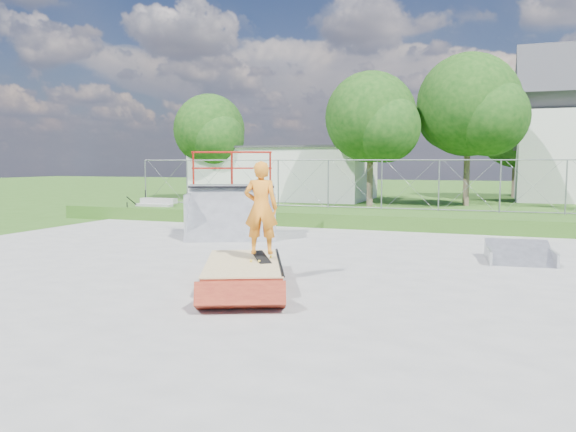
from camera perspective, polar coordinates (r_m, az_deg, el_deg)
name	(u,v)px	position (r m, az deg, el deg)	size (l,w,h in m)	color
ground	(276,280)	(10.59, -1.26, -6.56)	(120.00, 120.00, 0.00)	#305718
concrete_pad	(276,279)	(10.59, -1.26, -6.45)	(20.00, 16.00, 0.04)	gray
grass_berm	(376,219)	(19.61, 8.90, -0.29)	(24.00, 3.00, 0.50)	#305718
grind_box	(243,273)	(10.28, -4.55, -5.77)	(2.32, 3.06, 0.41)	maroon
quarter_pipe	(231,195)	(16.23, -5.82, 2.14)	(2.53, 2.14, 2.53)	#96989D
flat_bank_ramp	(520,254)	(13.29, 22.47, -3.59)	(1.36, 1.45, 0.42)	#96989D
skateboard	(261,258)	(10.39, -2.74, -4.24)	(0.22, 0.80, 0.02)	black
skater	(261,212)	(10.28, -2.76, 0.43)	(0.62, 0.41, 1.70)	orange
concrete_stairs	(152,209)	(22.15, -13.64, 0.67)	(1.50, 1.60, 0.80)	gray
chain_link_fence	(382,185)	(20.51, 9.49, 3.17)	(20.00, 0.06, 1.80)	gray
utility_building_flat	(285,174)	(33.77, -0.31, 4.32)	(10.00, 6.00, 3.00)	silver
tree_left_near	(375,120)	(28.10, 8.83, 9.59)	(4.76, 4.48, 6.65)	brown
tree_center	(474,108)	(29.59, 18.41, 10.35)	(5.44, 5.12, 7.60)	brown
tree_left_far	(212,132)	(33.38, -7.76, 8.43)	(4.42, 4.16, 6.18)	brown
tree_back_mid	(520,139)	(37.56, 22.47, 7.28)	(4.08, 3.84, 5.70)	brown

